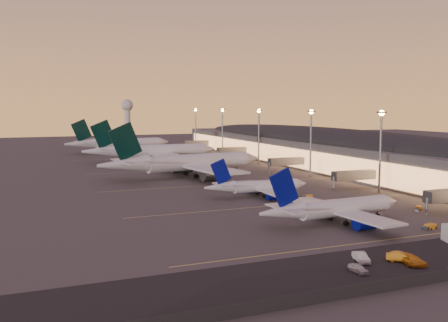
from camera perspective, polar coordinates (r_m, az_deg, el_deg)
ground at (r=143.69m, az=6.11°, el=-4.62°), size 700.00×700.00×0.00m
airliner_narrow_south at (r=118.03m, az=12.37°, el=-5.34°), size 38.82×34.72×13.87m
airliner_narrow_north at (r=150.09m, az=3.82°, el=-2.93°), size 33.42×29.80×11.96m
airliner_wide_near at (r=190.70m, az=-4.50°, el=-0.23°), size 67.38×61.99×21.58m
airliner_wide_mid at (r=244.46m, az=-8.29°, el=1.11°), size 65.44×59.37×21.00m
airliner_wide_far at (r=299.98m, az=-11.89°, el=1.94°), size 62.76×57.67×20.09m
terminal_building at (r=235.86m, az=10.98°, el=1.70°), size 56.35×255.00×17.46m
light_masts at (r=215.64m, az=6.36°, el=3.70°), size 2.20×217.20×25.90m
radar_tower at (r=391.75m, az=-10.98°, el=5.38°), size 9.00×9.00×32.50m
service_lane at (r=99.47m, az=21.88°, el=-9.96°), size 260.00×16.00×0.01m
lane_markings at (r=179.35m, az=0.02°, el=-2.41°), size 90.00×180.36×0.00m
baggage_tug_a at (r=119.97m, az=22.41°, el=-6.98°), size 4.04×2.39×1.13m
baggage_tug_b at (r=140.46m, az=21.28°, el=-5.07°), size 3.59×3.05×1.03m
baggage_tug_c at (r=150.00m, az=9.54°, el=-4.04°), size 3.42×1.94×0.96m
service_van_a at (r=91.86m, az=15.39°, el=-10.54°), size 3.14×5.27×1.64m
service_van_b at (r=93.95m, az=19.59°, el=-10.29°), size 5.10×4.46×1.67m
service_van_c at (r=86.08m, az=15.10°, el=-11.77°), size 1.70×4.07×1.38m
service_van_d at (r=93.14m, az=20.89°, el=-10.56°), size 2.37×5.14×1.46m
service_van_f at (r=93.27m, az=20.53°, el=-10.49°), size 4.06×6.10×1.56m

